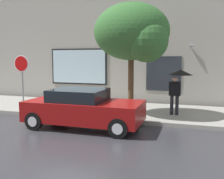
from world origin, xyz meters
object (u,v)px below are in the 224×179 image
(fire_hydrant, at_px, (66,103))
(stop_sign, at_px, (22,71))
(parked_car, at_px, (83,108))
(street_tree, at_px, (134,34))
(pedestrian_with_umbrella, at_px, (179,79))

(fire_hydrant, distance_m, stop_sign, 2.49)
(parked_car, height_order, street_tree, street_tree)
(pedestrian_with_umbrella, relative_size, street_tree, 0.41)
(parked_car, bearing_deg, fire_hydrant, 132.82)
(fire_hydrant, height_order, street_tree, street_tree)
(parked_car, relative_size, fire_hydrant, 5.66)
(fire_hydrant, bearing_deg, stop_sign, -171.37)
(parked_car, relative_size, street_tree, 0.90)
(street_tree, height_order, stop_sign, street_tree)
(parked_car, xyz_separation_m, pedestrian_with_umbrella, (3.16, 2.46, 0.95))
(stop_sign, bearing_deg, street_tree, 7.07)
(pedestrian_with_umbrella, xyz_separation_m, street_tree, (-1.78, -0.43, 1.84))
(parked_car, bearing_deg, pedestrian_with_umbrella, 37.89)
(pedestrian_with_umbrella, height_order, stop_sign, stop_sign)
(pedestrian_with_umbrella, bearing_deg, fire_hydrant, -171.14)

